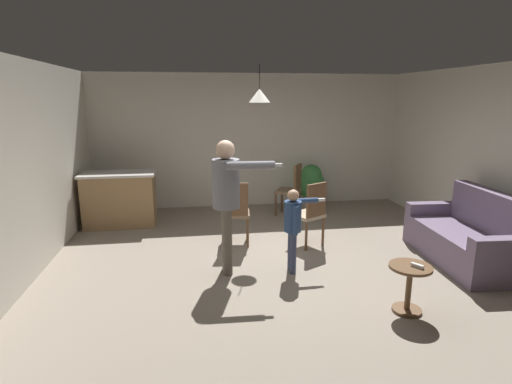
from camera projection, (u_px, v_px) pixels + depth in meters
name	position (u px, v px, depth m)	size (l,w,h in m)	color
ground	(281.00, 263.00, 5.54)	(7.68, 7.68, 0.00)	gray
wall_back	(249.00, 141.00, 8.31)	(6.40, 0.10, 2.70)	silver
wall_left	(18.00, 173.00, 4.75)	(0.10, 6.40, 2.70)	silver
wall_right	(503.00, 161.00, 5.71)	(0.10, 6.40, 2.70)	silver
couch_floral	(467.00, 238.00, 5.54)	(0.97, 1.85, 1.00)	slate
kitchen_counter	(120.00, 199.00, 7.10)	(1.26, 0.66, 0.95)	#99754C
side_table_by_couch	(409.00, 283.00, 4.22)	(0.44, 0.44, 0.52)	brown
person_adult	(227.00, 192.00, 5.04)	(0.84, 0.52, 1.72)	#60564C
person_child	(293.00, 221.00, 5.12)	(0.57, 0.33, 1.10)	#384260
dining_chair_by_counter	(236.00, 211.00, 6.12)	(0.47, 0.47, 1.00)	brown
dining_chair_near_wall	(310.00, 212.00, 6.06)	(0.57, 0.57, 1.00)	brown
dining_chair_centre_back	(292.00, 188.00, 7.68)	(0.58, 0.58, 1.00)	brown
potted_plant_corner	(311.00, 184.00, 8.28)	(0.58, 0.58, 0.89)	#B7B2AD
spare_remote_on_table	(417.00, 266.00, 4.13)	(0.04, 0.13, 0.04)	white
ceiling_light_pendant	(259.00, 96.00, 5.97)	(0.32, 0.32, 0.55)	silver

